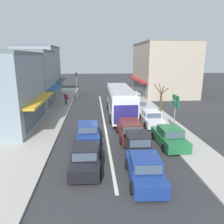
% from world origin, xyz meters
% --- Properties ---
extents(ground_plane, '(140.00, 140.00, 0.00)m').
position_xyz_m(ground_plane, '(0.00, 0.00, 0.00)').
color(ground_plane, '#2D2D30').
extents(lane_centre_line, '(0.20, 28.00, 0.01)m').
position_xyz_m(lane_centre_line, '(0.00, 4.00, 0.00)').
color(lane_centre_line, silver).
rests_on(lane_centre_line, ground).
extents(sidewalk_left, '(5.20, 44.00, 0.14)m').
position_xyz_m(sidewalk_left, '(-6.80, 6.00, 0.07)').
color(sidewalk_left, '#A39E96').
rests_on(sidewalk_left, ground).
extents(kerb_right, '(2.80, 44.00, 0.12)m').
position_xyz_m(kerb_right, '(6.20, 6.00, 0.06)').
color(kerb_right, '#A39E96').
rests_on(kerb_right, ground).
extents(shopfront_mid_block, '(8.24, 7.74, 7.52)m').
position_xyz_m(shopfront_mid_block, '(-10.18, 10.38, 3.75)').
color(shopfront_mid_block, '#84939E').
rests_on(shopfront_mid_block, ground).
extents(shopfront_far_end, '(7.13, 8.73, 8.38)m').
position_xyz_m(shopfront_far_end, '(-10.18, 18.90, 4.18)').
color(shopfront_far_end, '#84939E').
rests_on(shopfront_far_end, ground).
extents(building_right_far, '(9.60, 13.31, 9.13)m').
position_xyz_m(building_right_far, '(11.48, 19.59, 4.56)').
color(building_right_far, '#B2A38E').
rests_on(building_right_far, ground).
extents(city_bus, '(2.93, 10.91, 3.23)m').
position_xyz_m(city_bus, '(1.98, 5.06, 1.88)').
color(city_bus, silver).
rests_on(city_bus, ground).
extents(sedan_behind_bus_mid, '(2.05, 4.28, 1.47)m').
position_xyz_m(sedan_behind_bus_mid, '(1.66, -8.73, 0.66)').
color(sedan_behind_bus_mid, navy).
rests_on(sedan_behind_bus_mid, ground).
extents(sedan_queue_far_back, '(1.97, 4.24, 1.47)m').
position_xyz_m(sedan_queue_far_back, '(-1.58, -2.40, 0.66)').
color(sedan_queue_far_back, navy).
rests_on(sedan_queue_far_back, ground).
extents(wagon_adjacent_lane_lead, '(1.95, 4.50, 1.58)m').
position_xyz_m(wagon_adjacent_lane_lead, '(1.88, -2.36, 0.75)').
color(wagon_adjacent_lane_lead, '#561E19').
rests_on(wagon_adjacent_lane_lead, ground).
extents(sedan_queue_gap_filler, '(1.98, 4.24, 1.47)m').
position_xyz_m(sedan_queue_gap_filler, '(-1.63, -7.04, 0.66)').
color(sedan_queue_gap_filler, black).
rests_on(sedan_queue_gap_filler, ground).
extents(hatchback_adjacent_lane_trail, '(1.91, 3.75, 1.54)m').
position_xyz_m(hatchback_adjacent_lane_trail, '(1.93, -5.26, 0.71)').
color(hatchback_adjacent_lane_trail, black).
rests_on(hatchback_adjacent_lane_trail, ground).
extents(parked_sedan_kerb_front, '(1.97, 4.24, 1.47)m').
position_xyz_m(parked_sedan_kerb_front, '(4.73, -4.01, 0.66)').
color(parked_sedan_kerb_front, '#1E6638').
rests_on(parked_sedan_kerb_front, ground).
extents(parked_sedan_kerb_second, '(1.94, 4.22, 1.47)m').
position_xyz_m(parked_sedan_kerb_second, '(4.67, 1.37, 0.66)').
color(parked_sedan_kerb_second, silver).
rests_on(parked_sedan_kerb_second, ground).
extents(parked_sedan_kerb_third, '(1.94, 4.22, 1.47)m').
position_xyz_m(parked_sedan_kerb_third, '(4.60, 6.83, 0.66)').
color(parked_sedan_kerb_third, '#9EA3A8').
rests_on(parked_sedan_kerb_third, ground).
extents(parked_wagon_kerb_rear, '(1.98, 4.52, 1.58)m').
position_xyz_m(parked_wagon_kerb_rear, '(4.72, 12.07, 0.75)').
color(parked_wagon_kerb_rear, silver).
rests_on(parked_wagon_kerb_rear, ground).
extents(traffic_light_downstreet, '(0.33, 0.24, 4.20)m').
position_xyz_m(traffic_light_downstreet, '(-3.81, 17.03, 2.85)').
color(traffic_light_downstreet, gray).
rests_on(traffic_light_downstreet, ground).
extents(directional_road_sign, '(0.10, 1.40, 3.60)m').
position_xyz_m(directional_road_sign, '(5.88, -1.80, 2.70)').
color(directional_road_sign, gray).
rests_on(directional_road_sign, ground).
extents(street_tree_right, '(1.68, 1.63, 3.90)m').
position_xyz_m(street_tree_right, '(6.21, 3.29, 1.82)').
color(street_tree_right, brown).
rests_on(street_tree_right, ground).
extents(pedestrian_with_handbag_near, '(0.66, 0.35, 1.63)m').
position_xyz_m(pedestrian_with_handbag_near, '(-4.92, 11.07, 1.07)').
color(pedestrian_with_handbag_near, '#333338').
rests_on(pedestrian_with_handbag_near, sidewalk_left).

